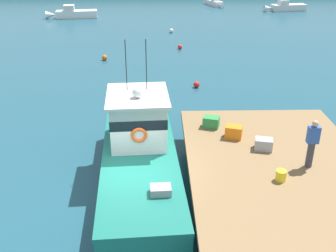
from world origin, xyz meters
name	(u,v)px	position (x,y,z in m)	size (l,w,h in m)	color
ground_plane	(134,197)	(0.00, 0.00, 0.00)	(200.00, 200.00, 0.00)	#1E4C5B
dock	(279,168)	(4.80, 0.00, 1.07)	(6.00, 9.00, 1.20)	#4C3D2D
main_fishing_boat	(140,154)	(0.16, 1.16, 1.01)	(3.06, 9.90, 4.80)	#196B5B
crate_single_by_cleat	(211,122)	(2.89, 2.89, 1.41)	(0.60, 0.44, 0.42)	#2D8442
crate_single_far	(234,132)	(3.61, 1.97, 1.43)	(0.60, 0.44, 0.46)	orange
crate_stack_near_edge	(264,144)	(4.50, 1.06, 1.40)	(0.60, 0.44, 0.40)	#9E9EA3
bait_bucket	(281,176)	(4.56, -0.92, 1.37)	(0.32, 0.32, 0.34)	yellow
deckhand_by_the_boat	(312,143)	(5.68, -0.11, 2.06)	(0.36, 0.22, 1.63)	#383842
moored_boat_outer_mooring	(286,7)	(15.73, 36.58, 0.44)	(5.11, 1.93, 1.28)	silver
moored_boat_near_channel	(73,14)	(-8.24, 32.65, 0.47)	(5.43, 1.90, 1.36)	white
moored_boat_off_the_point	(214,3)	(7.90, 40.67, 0.37)	(2.17, 4.23, 1.07)	white
mooring_buoy_outer	(196,84)	(3.03, 10.70, 0.18)	(0.36, 0.36, 0.36)	red
mooring_buoy_inshore	(105,58)	(-2.97, 16.45, 0.19)	(0.38, 0.38, 0.38)	#EA5B19
mooring_buoy_spare_mooring	(180,47)	(2.51, 19.43, 0.17)	(0.34, 0.34, 0.34)	red
mooring_buoy_channel_marker	(171,31)	(2.01, 25.23, 0.19)	(0.37, 0.37, 0.37)	silver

